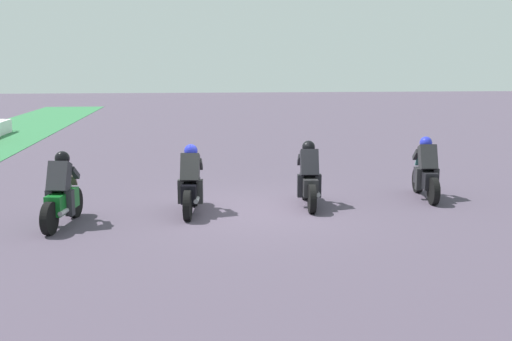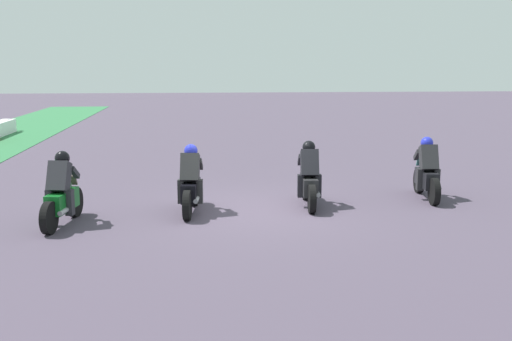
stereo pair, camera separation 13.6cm
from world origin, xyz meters
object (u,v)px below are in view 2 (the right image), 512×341
rider_lane_c (191,185)px  rider_lane_a (427,174)px  rider_lane_b (309,180)px  rider_lane_d (62,195)px

rider_lane_c → rider_lane_a: bearing=-75.0°
rider_lane_a → rider_lane_b: size_ratio=1.00×
rider_lane_d → rider_lane_b: bearing=-67.9°
rider_lane_a → rider_lane_b: same height
rider_lane_c → rider_lane_d: bearing=113.9°
rider_lane_d → rider_lane_a: bearing=-69.0°
rider_lane_a → rider_lane_d: size_ratio=1.00×
rider_lane_a → rider_lane_c: same height
rider_lane_a → rider_lane_c: 5.76m
rider_lane_c → rider_lane_b: bearing=-75.9°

